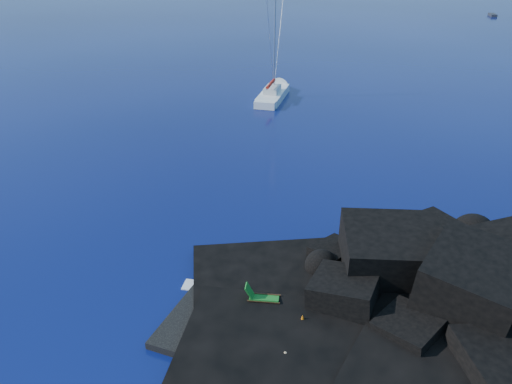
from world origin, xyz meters
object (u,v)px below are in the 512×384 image
at_px(deck_chair, 264,294).
at_px(distant_boat_a, 492,16).
at_px(sailboat, 273,99).
at_px(sunbather, 275,350).
at_px(marker_cone, 302,319).

bearing_deg(deck_chair, distant_boat_a, 69.08).
bearing_deg(sailboat, sunbather, -77.90).
bearing_deg(distant_boat_a, marker_cone, -105.73).
bearing_deg(deck_chair, sunbather, -76.04).
relative_size(sunbather, marker_cone, 3.76).
relative_size(sailboat, distant_boat_a, 2.87).
bearing_deg(sunbather, deck_chair, 125.41).
bearing_deg(sailboat, marker_cone, -76.01).
bearing_deg(distant_boat_a, sunbather, -105.88).
height_order(sunbather, marker_cone, marker_cone).
bearing_deg(marker_cone, sunbather, -109.66).
bearing_deg(distant_boat_a, sailboat, -116.58).
distance_m(sailboat, sunbather, 40.16).
height_order(sailboat, marker_cone, sailboat).
height_order(sailboat, distant_boat_a, sailboat).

